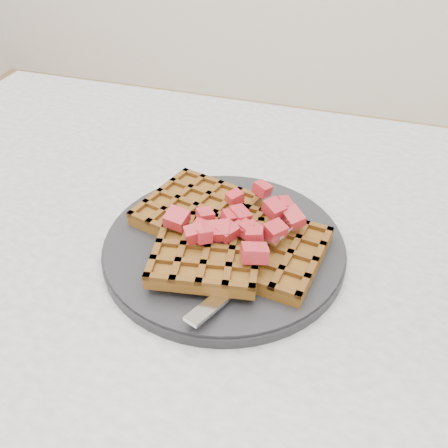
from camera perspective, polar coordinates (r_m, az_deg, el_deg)
table at (r=0.63m, az=4.25°, el=-12.53°), size 1.20×0.80×0.75m
plate at (r=0.56m, az=-0.00°, el=-2.57°), size 0.27×0.27×0.02m
waffles at (r=0.54m, az=-0.10°, el=-1.29°), size 0.23×0.21×0.03m
strawberry_pile at (r=0.53m, az=0.00°, el=1.19°), size 0.15×0.15×0.02m
fork at (r=0.51m, az=3.31°, el=-5.02°), size 0.09×0.18×0.02m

